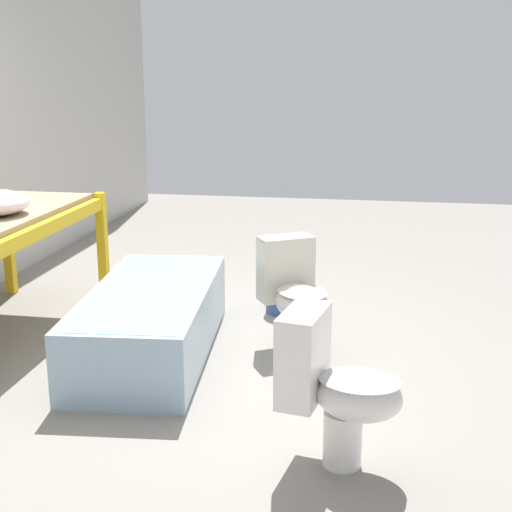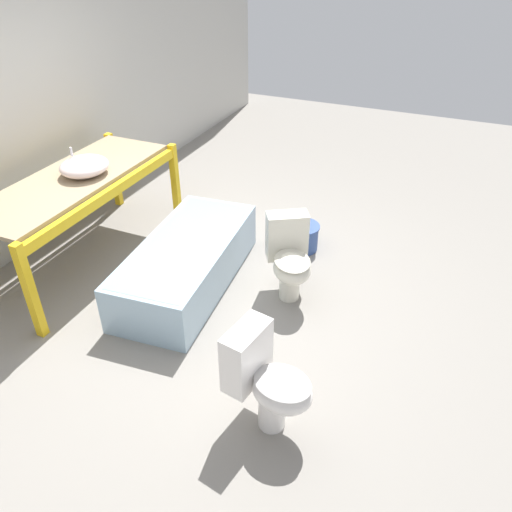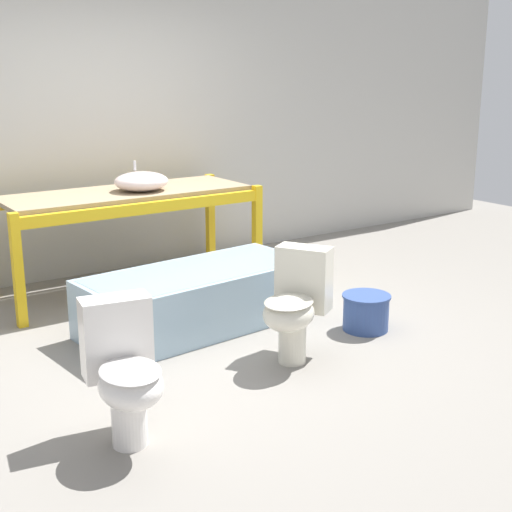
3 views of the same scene
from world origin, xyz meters
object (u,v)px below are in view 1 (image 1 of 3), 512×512
at_px(toilet_far, 295,292).
at_px(bucket_white, 288,293).
at_px(bathtub_main, 151,316).
at_px(toilet_near, 335,385).

distance_m(toilet_far, bucket_white, 0.82).
xyz_separation_m(bathtub_main, toilet_near, (-1.14, -1.24, 0.15)).
bearing_deg(toilet_far, bathtub_main, 161.86).
bearing_deg(bucket_white, bathtub_main, 142.15).
bearing_deg(bathtub_main, toilet_near, -137.68).
relative_size(toilet_far, bucket_white, 2.07).
height_order(toilet_near, toilet_far, same).
distance_m(bathtub_main, bucket_white, 1.23).
height_order(toilet_near, bucket_white, toilet_near).
relative_size(bathtub_main, toilet_far, 2.41).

